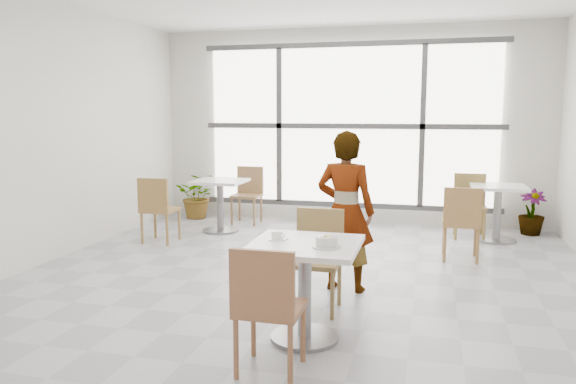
% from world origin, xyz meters
% --- Properties ---
extents(floor, '(7.00, 7.00, 0.00)m').
position_xyz_m(floor, '(0.00, 0.00, 0.00)').
color(floor, '#9E9EA5').
rests_on(floor, ground).
extents(wall_back, '(6.00, 0.00, 6.00)m').
position_xyz_m(wall_back, '(0.00, 3.50, 1.50)').
color(wall_back, silver).
rests_on(wall_back, ground).
extents(wall_front, '(6.00, 0.00, 6.00)m').
position_xyz_m(wall_front, '(0.00, -3.50, 1.50)').
color(wall_front, silver).
rests_on(wall_front, ground).
extents(wall_left, '(0.00, 7.00, 7.00)m').
position_xyz_m(wall_left, '(-3.00, 0.00, 1.50)').
color(wall_left, silver).
rests_on(wall_left, ground).
extents(window, '(4.60, 0.07, 2.52)m').
position_xyz_m(window, '(0.00, 3.44, 1.50)').
color(window, white).
rests_on(window, ground).
extents(main_table, '(0.80, 0.80, 0.75)m').
position_xyz_m(main_table, '(0.35, -1.15, 0.52)').
color(main_table, white).
rests_on(main_table, ground).
extents(chair_near, '(0.42, 0.42, 0.87)m').
position_xyz_m(chair_near, '(0.24, -1.79, 0.50)').
color(chair_near, '#986140').
rests_on(chair_near, ground).
extents(chair_far, '(0.42, 0.42, 0.87)m').
position_xyz_m(chair_far, '(0.30, -0.44, 0.50)').
color(chair_far, olive).
rests_on(chair_far, ground).
extents(oatmeal_bowl, '(0.21, 0.21, 0.09)m').
position_xyz_m(oatmeal_bowl, '(0.53, -1.25, 0.79)').
color(oatmeal_bowl, silver).
rests_on(oatmeal_bowl, main_table).
extents(coffee_cup, '(0.16, 0.13, 0.07)m').
position_xyz_m(coffee_cup, '(0.12, -1.11, 0.78)').
color(coffee_cup, white).
rests_on(coffee_cup, main_table).
extents(person, '(0.61, 0.44, 1.54)m').
position_xyz_m(person, '(0.46, 0.11, 0.77)').
color(person, black).
rests_on(person, ground).
extents(bg_table_left, '(0.70, 0.70, 0.75)m').
position_xyz_m(bg_table_left, '(-1.68, 2.30, 0.49)').
color(bg_table_left, silver).
rests_on(bg_table_left, ground).
extents(bg_table_right, '(0.70, 0.70, 0.75)m').
position_xyz_m(bg_table_right, '(2.12, 2.67, 0.49)').
color(bg_table_right, white).
rests_on(bg_table_right, ground).
extents(bg_chair_left_near, '(0.42, 0.42, 0.87)m').
position_xyz_m(bg_chair_left_near, '(-2.21, 1.42, 0.50)').
color(bg_chair_left_near, olive).
rests_on(bg_chair_left_near, ground).
extents(bg_chair_left_far, '(0.42, 0.42, 0.87)m').
position_xyz_m(bg_chair_left_far, '(-1.50, 3.04, 0.50)').
color(bg_chair_left_far, olive).
rests_on(bg_chair_left_far, ground).
extents(bg_chair_right_near, '(0.42, 0.42, 0.87)m').
position_xyz_m(bg_chair_right_near, '(1.60, 1.48, 0.50)').
color(bg_chair_right_near, '#9B6F3E').
rests_on(bg_chair_right_near, ground).
extents(bg_chair_right_far, '(0.42, 0.42, 0.87)m').
position_xyz_m(bg_chair_right_far, '(1.77, 2.84, 0.50)').
color(bg_chair_right_far, olive).
rests_on(bg_chair_right_far, ground).
extents(plant_left, '(0.78, 0.72, 0.73)m').
position_xyz_m(plant_left, '(-2.41, 3.18, 0.37)').
color(plant_left, '#4C7739').
rests_on(plant_left, ground).
extents(plant_right, '(0.44, 0.44, 0.65)m').
position_xyz_m(plant_right, '(2.63, 3.20, 0.32)').
color(plant_right, '#497135').
rests_on(plant_right, ground).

